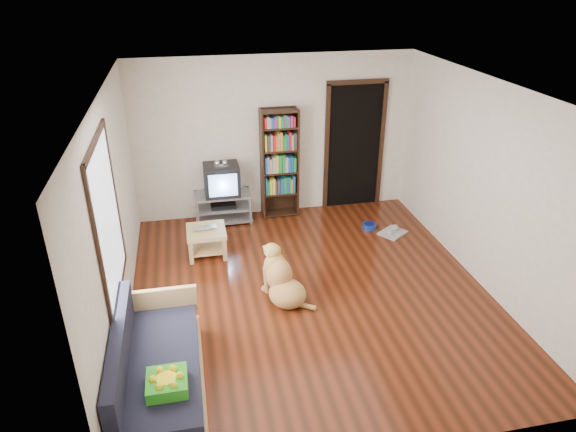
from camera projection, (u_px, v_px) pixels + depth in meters
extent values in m
plane|color=#59210F|center=(310.00, 292.00, 6.62)|extent=(5.00, 5.00, 0.00)
plane|color=white|center=(315.00, 89.00, 5.47)|extent=(5.00, 5.00, 0.00)
plane|color=silver|center=(274.00, 137.00, 8.24)|extent=(4.50, 0.00, 4.50)
plane|color=silver|center=(393.00, 335.00, 3.85)|extent=(4.50, 0.00, 4.50)
plane|color=silver|center=(114.00, 217.00, 5.64)|extent=(0.00, 5.00, 5.00)
plane|color=silver|center=(485.00, 185.00, 6.46)|extent=(0.00, 5.00, 5.00)
cube|color=green|center=(167.00, 383.00, 4.53)|extent=(0.36, 0.36, 0.12)
imported|color=silver|center=(206.00, 230.00, 7.29)|extent=(0.36, 0.26, 0.03)
cylinder|color=navy|center=(369.00, 226.00, 8.19)|extent=(0.22, 0.22, 0.08)
cube|color=#969696|center=(393.00, 233.00, 8.04)|extent=(0.51, 0.49, 0.03)
cube|color=white|center=(108.00, 221.00, 5.12)|extent=(0.02, 1.30, 1.60)
cube|color=black|center=(94.00, 142.00, 4.75)|extent=(0.03, 1.42, 0.06)
cube|color=black|center=(120.00, 289.00, 5.48)|extent=(0.03, 1.42, 0.06)
cube|color=black|center=(100.00, 256.00, 4.50)|extent=(0.03, 0.06, 1.70)
cube|color=black|center=(115.00, 193.00, 5.73)|extent=(0.03, 0.06, 1.70)
cube|color=black|center=(354.00, 147.00, 8.59)|extent=(0.90, 0.02, 2.10)
cube|color=black|center=(327.00, 149.00, 8.49)|extent=(0.07, 0.05, 2.14)
cube|color=black|center=(381.00, 145.00, 8.66)|extent=(0.07, 0.05, 2.14)
cube|color=black|center=(358.00, 82.00, 8.10)|extent=(1.03, 0.05, 0.07)
cube|color=#99999E|center=(223.00, 195.00, 8.22)|extent=(0.90, 0.45, 0.04)
cube|color=#99999E|center=(223.00, 208.00, 8.33)|extent=(0.86, 0.42, 0.03)
cube|color=#99999E|center=(224.00, 218.00, 8.41)|extent=(0.90, 0.45, 0.04)
cylinder|color=#99999E|center=(198.00, 215.00, 8.07)|extent=(0.04, 0.04, 0.50)
cylinder|color=#99999E|center=(251.00, 210.00, 8.23)|extent=(0.04, 0.04, 0.50)
cylinder|color=#99999E|center=(197.00, 205.00, 8.43)|extent=(0.04, 0.04, 0.50)
cylinder|color=#99999E|center=(247.00, 200.00, 8.58)|extent=(0.04, 0.04, 0.50)
cube|color=black|center=(223.00, 205.00, 8.30)|extent=(0.40, 0.30, 0.07)
cube|color=black|center=(222.00, 180.00, 8.11)|extent=(0.55, 0.48, 0.48)
cube|color=black|center=(221.00, 175.00, 8.29)|extent=(0.40, 0.14, 0.36)
cube|color=#8CBFF2|center=(223.00, 185.00, 7.89)|extent=(0.44, 0.02, 0.36)
cube|color=silver|center=(221.00, 166.00, 7.96)|extent=(0.20, 0.07, 0.02)
sphere|color=silver|center=(217.00, 163.00, 7.92)|extent=(0.09, 0.09, 0.09)
sphere|color=silver|center=(225.00, 163.00, 7.95)|extent=(0.09, 0.09, 0.09)
cube|color=black|center=(262.00, 165.00, 8.24)|extent=(0.03, 0.30, 1.80)
cube|color=black|center=(297.00, 163.00, 8.34)|extent=(0.03, 0.30, 1.80)
cube|color=black|center=(278.00, 161.00, 8.41)|extent=(0.60, 0.02, 1.80)
cube|color=black|center=(280.00, 212.00, 8.67)|extent=(0.56, 0.28, 0.02)
cube|color=black|center=(280.00, 192.00, 8.51)|extent=(0.56, 0.28, 0.03)
cube|color=black|center=(280.00, 171.00, 8.35)|extent=(0.56, 0.28, 0.02)
cube|color=black|center=(279.00, 150.00, 8.18)|extent=(0.56, 0.28, 0.02)
cube|color=black|center=(279.00, 127.00, 8.02)|extent=(0.56, 0.28, 0.02)
cube|color=black|center=(279.00, 111.00, 7.91)|extent=(0.56, 0.28, 0.02)
cube|color=tan|center=(163.00, 385.00, 5.01)|extent=(0.80, 1.80, 0.22)
cube|color=#1E1E2D|center=(160.00, 367.00, 4.92)|extent=(0.74, 1.74, 0.18)
cube|color=#1E1E2D|center=(120.00, 350.00, 4.73)|extent=(0.12, 1.74, 0.40)
cube|color=tan|center=(160.00, 301.00, 5.60)|extent=(0.80, 0.06, 0.30)
cube|color=tan|center=(206.00, 231.00, 7.33)|extent=(0.55, 0.55, 0.06)
cube|color=tan|center=(207.00, 248.00, 7.45)|extent=(0.45, 0.45, 0.03)
cube|color=tan|center=(191.00, 253.00, 7.17)|extent=(0.06, 0.06, 0.34)
cube|color=tan|center=(225.00, 250.00, 7.26)|extent=(0.06, 0.06, 0.34)
cube|color=tan|center=(190.00, 237.00, 7.58)|extent=(0.06, 0.06, 0.34)
cube|color=tan|center=(222.00, 234.00, 7.67)|extent=(0.06, 0.06, 0.34)
ellipsoid|color=#BC7D48|center=(287.00, 294.00, 6.34)|extent=(0.62, 0.64, 0.33)
ellipsoid|color=#D98F53|center=(279.00, 275.00, 6.39)|extent=(0.44, 0.46, 0.44)
ellipsoid|color=tan|center=(275.00, 264.00, 6.41)|extent=(0.37, 0.35, 0.32)
ellipsoid|color=tan|center=(272.00, 251.00, 6.37)|extent=(0.28, 0.29, 0.20)
ellipsoid|color=#B89C46|center=(267.00, 249.00, 6.46)|extent=(0.15, 0.19, 0.08)
sphere|color=black|center=(264.00, 246.00, 6.52)|extent=(0.04, 0.04, 0.04)
ellipsoid|color=tan|center=(269.00, 254.00, 6.31)|extent=(0.07, 0.08, 0.13)
ellipsoid|color=tan|center=(279.00, 251.00, 6.39)|extent=(0.07, 0.08, 0.13)
cylinder|color=tan|center=(267.00, 280.00, 6.55)|extent=(0.11, 0.13, 0.36)
cylinder|color=#B88346|center=(276.00, 276.00, 6.62)|extent=(0.11, 0.13, 0.36)
sphere|color=#B67546|center=(265.00, 289.00, 6.65)|extent=(0.09, 0.09, 0.09)
sphere|color=#B57945|center=(274.00, 285.00, 6.73)|extent=(0.09, 0.09, 0.09)
cylinder|color=tan|center=(304.00, 306.00, 6.31)|extent=(0.29, 0.23, 0.07)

